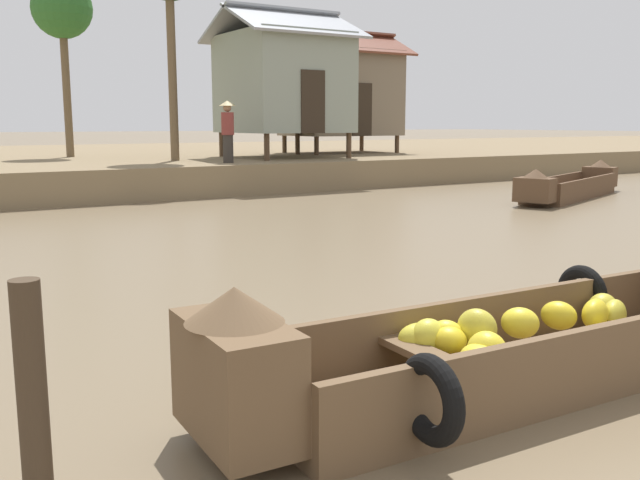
% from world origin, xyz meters
% --- Properties ---
extents(ground_plane, '(300.00, 300.00, 0.00)m').
position_xyz_m(ground_plane, '(0.00, 10.00, 0.00)').
color(ground_plane, '#726047').
extents(banana_boat, '(5.04, 1.64, 0.99)m').
position_xyz_m(banana_boat, '(0.86, 3.62, 0.34)').
color(banana_boat, brown).
rests_on(banana_boat, ground).
extents(fishing_skiff_distant, '(5.45, 2.70, 0.86)m').
position_xyz_m(fishing_skiff_distant, '(11.76, 11.81, 0.29)').
color(fishing_skiff_distant, brown).
rests_on(fishing_skiff_distant, ground).
extents(stilt_house_left, '(3.93, 4.00, 4.54)m').
position_xyz_m(stilt_house_left, '(7.79, 19.57, 3.14)').
color(stilt_house_left, '#4C3826').
rests_on(stilt_house_left, riverbank_strip).
extents(stilt_house_mid_left, '(4.54, 3.10, 4.32)m').
position_xyz_m(stilt_house_mid_left, '(11.25, 21.50, 3.00)').
color(stilt_house_mid_left, '#4C3826').
rests_on(stilt_house_mid_left, riverbank_strip).
extents(palm_tree_mid, '(1.84, 1.84, 5.48)m').
position_xyz_m(palm_tree_mid, '(2.16, 23.40, 5.27)').
color(palm_tree_mid, brown).
rests_on(palm_tree_mid, riverbank_strip).
extents(vendor_person, '(0.44, 0.44, 1.66)m').
position_xyz_m(vendor_person, '(5.03, 17.69, 1.73)').
color(vendor_person, '#332D28').
rests_on(vendor_person, riverbank_strip).
extents(mooring_post, '(0.14, 0.14, 1.17)m').
position_xyz_m(mooring_post, '(-2.43, 3.64, 0.59)').
color(mooring_post, '#423323').
rests_on(mooring_post, ground).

